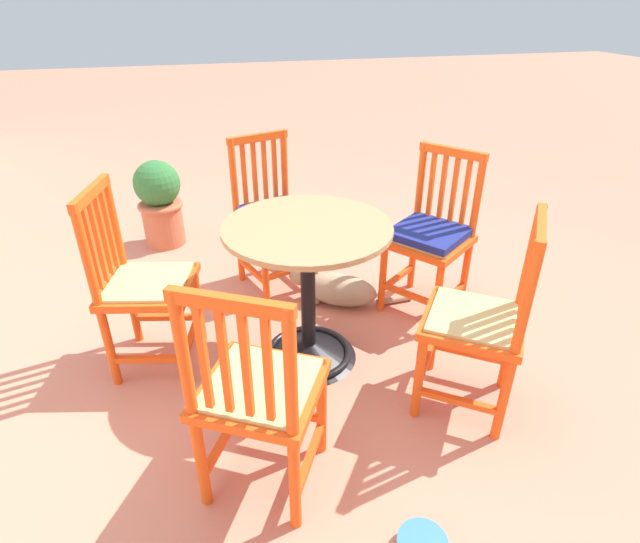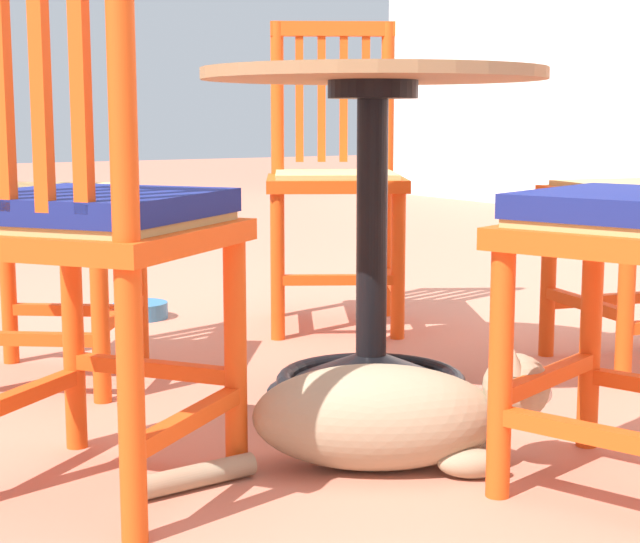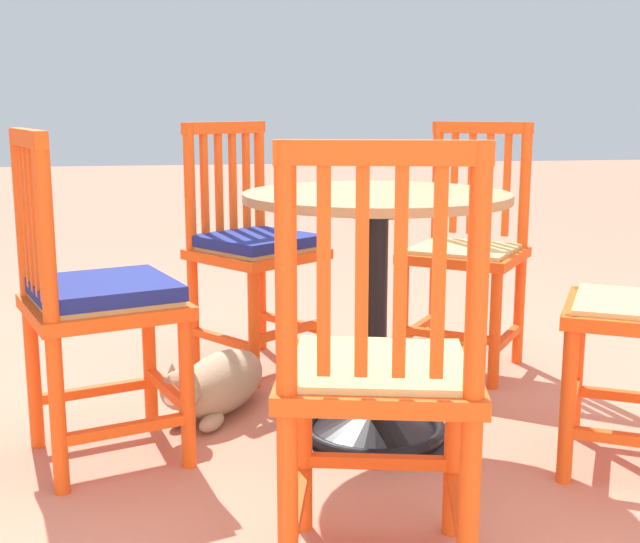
% 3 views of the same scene
% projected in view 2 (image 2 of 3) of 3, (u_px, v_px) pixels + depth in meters
% --- Properties ---
extents(ground_plane, '(24.00, 24.00, 0.00)m').
position_uv_depth(ground_plane, '(356.00, 383.00, 2.42)').
color(ground_plane, '#C6755B').
extents(cafe_table, '(0.76, 0.76, 0.73)m').
position_uv_depth(cafe_table, '(372.00, 269.00, 2.31)').
color(cafe_table, black).
rests_on(cafe_table, ground_plane).
extents(orange_chair_tucked_in, '(0.56, 0.56, 0.91)m').
position_uv_depth(orange_chair_tucked_in, '(35.00, 200.00, 2.37)').
color(orange_chair_tucked_in, '#E04C14').
rests_on(orange_chair_tucked_in, ground_plane).
extents(orange_chair_at_corner, '(0.56, 0.56, 0.91)m').
position_uv_depth(orange_chair_at_corner, '(86.00, 228.00, 1.64)').
color(orange_chair_at_corner, '#E04C14').
rests_on(orange_chair_at_corner, ground_plane).
extents(orange_chair_facing_out, '(0.55, 0.55, 0.91)m').
position_uv_depth(orange_chair_facing_out, '(335.00, 182.00, 3.03)').
color(orange_chair_facing_out, '#E04C14').
rests_on(orange_chair_facing_out, ground_plane).
extents(tabby_cat, '(0.40, 0.71, 0.23)m').
position_uv_depth(tabby_cat, '(396.00, 417.00, 1.82)').
color(tabby_cat, '#9E896B').
rests_on(tabby_cat, ground_plane).
extents(pet_water_bowl, '(0.17, 0.17, 0.05)m').
position_uv_depth(pet_water_bowl, '(141.00, 310.00, 3.19)').
color(pet_water_bowl, teal).
rests_on(pet_water_bowl, ground_plane).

